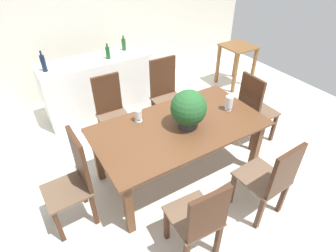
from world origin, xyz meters
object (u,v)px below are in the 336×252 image
at_px(crystal_vase_center_near, 229,102).
at_px(kitchen_counter, 98,86).
at_px(wine_bottle_amber, 108,53).
at_px(chair_far_right, 166,91).
at_px(chair_far_left, 112,110).
at_px(side_table, 237,56).
at_px(chair_foot_end, 254,108).
at_px(chair_head_end, 74,178).
at_px(chair_near_right, 271,179).
at_px(flower_centerpiece, 188,109).
at_px(chair_near_left, 200,219).
at_px(crystal_vase_left, 138,115).
at_px(dining_table, 179,133).
at_px(wine_bottle_clear, 124,44).
at_px(wine_bottle_dark, 43,63).
at_px(wine_glass, 199,95).

bearing_deg(crystal_vase_center_near, kitchen_counter, 117.20).
height_order(kitchen_counter, wine_bottle_amber, wine_bottle_amber).
height_order(chair_far_right, chair_far_left, chair_far_right).
height_order(chair_far_right, side_table, chair_far_right).
bearing_deg(chair_foot_end, chair_head_end, 91.09).
distance_m(chair_near_right, flower_centerpiece, 1.09).
relative_size(chair_far_right, chair_near_left, 1.09).
bearing_deg(chair_foot_end, crystal_vase_center_near, 95.82).
xyz_separation_m(chair_near_right, chair_foot_end, (0.77, 0.99, 0.02)).
height_order(crystal_vase_left, side_table, crystal_vase_left).
height_order(dining_table, flower_centerpiece, flower_centerpiece).
relative_size(flower_centerpiece, side_table, 0.56).
height_order(chair_near_right, wine_bottle_clear, wine_bottle_clear).
bearing_deg(wine_bottle_amber, chair_foot_end, -53.64).
height_order(dining_table, chair_near_right, chair_near_right).
xyz_separation_m(chair_head_end, chair_near_left, (0.78, -0.99, -0.04)).
xyz_separation_m(crystal_vase_left, crystal_vase_center_near, (1.03, -0.36, 0.02)).
bearing_deg(crystal_vase_center_near, dining_table, 176.54).
xyz_separation_m(chair_near_left, wine_bottle_dark, (-0.57, 2.81, 0.51)).
height_order(crystal_vase_center_near, wine_glass, crystal_vase_center_near).
bearing_deg(crystal_vase_left, crystal_vase_center_near, -19.22).
relative_size(chair_near_left, side_table, 1.24).
bearing_deg(flower_centerpiece, crystal_vase_left, 138.25).
bearing_deg(crystal_vase_left, chair_near_left, -93.93).
distance_m(crystal_vase_center_near, wine_glass, 0.38).
distance_m(dining_table, wine_glass, 0.59).
xyz_separation_m(chair_foot_end, wine_bottle_dark, (-2.22, 1.83, 0.48)).
bearing_deg(dining_table, wine_bottle_amber, 93.30).
xyz_separation_m(wine_glass, wine_bottle_clear, (-0.23, 1.71, 0.17)).
distance_m(crystal_vase_left, crystal_vase_center_near, 1.09).
xyz_separation_m(chair_far_left, side_table, (2.68, 0.45, 0.02)).
relative_size(flower_centerpiece, kitchen_counter, 0.26).
bearing_deg(chair_far_right, chair_far_left, -177.88).
height_order(dining_table, wine_bottle_amber, wine_bottle_amber).
bearing_deg(crystal_vase_center_near, chair_far_left, 137.20).
xyz_separation_m(chair_near_left, kitchen_counter, (0.13, 2.87, -0.07)).
distance_m(dining_table, wine_bottle_dark, 2.13).
xyz_separation_m(dining_table, wine_bottle_dark, (-1.01, 1.83, 0.41)).
distance_m(chair_far_right, wine_bottle_amber, 1.05).
xyz_separation_m(chair_near_left, wine_glass, (0.91, 1.25, 0.32)).
distance_m(flower_centerpiece, wine_bottle_dark, 2.18).
bearing_deg(wine_bottle_amber, crystal_vase_center_near, -66.72).
xyz_separation_m(chair_foot_end, side_table, (1.04, 1.43, 0.01)).
height_order(chair_far_left, side_table, chair_far_left).
bearing_deg(chair_far_right, flower_centerpiece, -107.52).
bearing_deg(chair_head_end, chair_foot_end, 87.99).
height_order(dining_table, wine_glass, wine_glass).
relative_size(crystal_vase_center_near, wine_bottle_clear, 0.79).
bearing_deg(crystal_vase_center_near, wine_bottle_amber, 113.28).
relative_size(flower_centerpiece, crystal_vase_left, 2.96).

